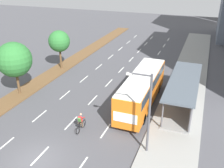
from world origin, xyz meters
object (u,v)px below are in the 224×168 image
(cyclist, at_px, (81,123))
(bus_shelter, at_px, (186,90))
(streetlight, at_px, (147,109))
(median_tree_third, at_px, (59,41))
(bus, at_px, (142,87))
(median_tree_second, at_px, (14,60))

(cyclist, bearing_deg, bus_shelter, 43.46)
(cyclist, distance_m, streetlight, 6.80)
(bus_shelter, bearing_deg, median_tree_third, 164.20)
(bus_shelter, xyz_separation_m, bus, (-4.28, -1.22, 0.20))
(median_tree_second, xyz_separation_m, streetlight, (15.89, -4.73, -0.28))
(bus, bearing_deg, cyclist, -120.64)
(bus_shelter, height_order, median_tree_third, median_tree_third)
(bus, relative_size, median_tree_second, 1.89)
(bus_shelter, bearing_deg, median_tree_second, -168.25)
(bus_shelter, relative_size, median_tree_third, 2.00)
(median_tree_second, bearing_deg, cyclist, -21.69)
(median_tree_third, relative_size, streetlight, 0.83)
(median_tree_third, bearing_deg, cyclist, -52.76)
(median_tree_third, bearing_deg, bus, -24.84)
(bus, bearing_deg, median_tree_second, -169.56)
(bus, relative_size, median_tree_third, 2.09)
(bus_shelter, height_order, bus, bus)
(cyclist, xyz_separation_m, median_tree_second, (-9.89, 3.94, 3.38))
(cyclist, relative_size, median_tree_third, 0.34)
(bus, height_order, streetlight, streetlight)
(bus, distance_m, cyclist, 7.62)
(streetlight, bearing_deg, median_tree_second, 163.43)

